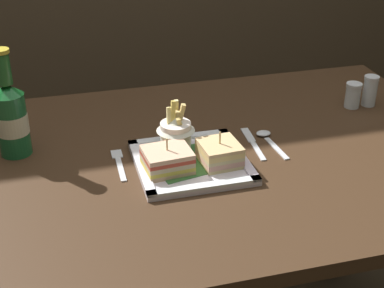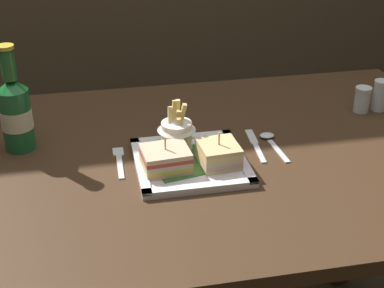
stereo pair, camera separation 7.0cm
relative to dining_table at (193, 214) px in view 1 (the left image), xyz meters
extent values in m
cube|color=#3B2616|center=(0.00, 0.00, 0.14)|extent=(1.33, 0.83, 0.03)
cylinder|color=#49221C|center=(0.58, 0.33, -0.23)|extent=(0.09, 0.09, 0.71)
cube|color=white|center=(-0.02, -0.04, 0.17)|extent=(0.24, 0.24, 0.01)
cube|color=#34682F|center=(-0.02, -0.04, 0.17)|extent=(0.19, 0.16, 0.00)
cube|color=silver|center=(-0.02, -0.15, 0.17)|extent=(0.24, 0.02, 0.01)
cube|color=white|center=(-0.02, 0.07, 0.17)|extent=(0.24, 0.02, 0.01)
cube|color=white|center=(-0.12, -0.04, 0.17)|extent=(0.02, 0.24, 0.01)
cube|color=white|center=(0.09, -0.04, 0.17)|extent=(0.02, 0.24, 0.01)
cube|color=#E2B282|center=(-0.07, -0.06, 0.18)|extent=(0.10, 0.09, 0.01)
cube|color=gold|center=(-0.07, -0.06, 0.18)|extent=(0.10, 0.09, 0.01)
cube|color=#D1B98E|center=(-0.07, -0.06, 0.19)|extent=(0.10, 0.09, 0.01)
cube|color=#BF4330|center=(-0.07, -0.06, 0.20)|extent=(0.10, 0.09, 0.01)
cube|color=#E1B18E|center=(-0.07, -0.06, 0.21)|extent=(0.10, 0.09, 0.01)
cylinder|color=tan|center=(-0.07, -0.06, 0.21)|extent=(0.00, 0.00, 0.07)
cube|color=#DCC282|center=(0.04, -0.06, 0.17)|extent=(0.09, 0.09, 0.01)
cube|color=#DAA28B|center=(0.04, -0.06, 0.18)|extent=(0.09, 0.09, 0.01)
cube|color=#D3C18A|center=(0.04, -0.06, 0.19)|extent=(0.09, 0.09, 0.01)
cube|color=#E8C777|center=(0.04, -0.06, 0.20)|extent=(0.09, 0.09, 0.01)
cube|color=#DEB57B|center=(0.04, -0.06, 0.21)|extent=(0.09, 0.09, 0.01)
cylinder|color=tan|center=(0.04, -0.06, 0.21)|extent=(0.00, 0.00, 0.07)
cylinder|color=white|center=(-0.03, 0.02, 0.20)|extent=(0.07, 0.07, 0.07)
cone|color=silver|center=(-0.03, 0.02, 0.23)|extent=(0.09, 0.09, 0.03)
cube|color=#F8CF78|center=(-0.02, 0.03, 0.24)|extent=(0.02, 0.02, 0.07)
cube|color=#D7B55F|center=(-0.03, 0.01, 0.23)|extent=(0.02, 0.02, 0.05)
cube|color=#DFC156|center=(-0.04, 0.02, 0.25)|extent=(0.02, 0.02, 0.08)
cube|color=#DCC054|center=(-0.04, 0.03, 0.23)|extent=(0.01, 0.01, 0.05)
cube|color=#E3D16D|center=(-0.05, 0.04, 0.24)|extent=(0.01, 0.01, 0.06)
cube|color=#F2D987|center=(-0.05, 0.02, 0.24)|extent=(0.01, 0.03, 0.06)
cube|color=#F3D989|center=(-0.03, 0.04, 0.24)|extent=(0.01, 0.01, 0.07)
cube|color=#EACC84|center=(-0.03, 0.03, 0.23)|extent=(0.01, 0.01, 0.05)
cylinder|color=#1B5C31|center=(-0.38, 0.11, 0.23)|extent=(0.07, 0.07, 0.14)
cone|color=#155D24|center=(-0.38, 0.11, 0.32)|extent=(0.07, 0.07, 0.02)
cylinder|color=#225E29|center=(-0.38, 0.11, 0.36)|extent=(0.03, 0.03, 0.07)
cylinder|color=gold|center=(-0.38, 0.11, 0.40)|extent=(0.04, 0.04, 0.01)
cylinder|color=beige|center=(-0.38, 0.11, 0.23)|extent=(0.07, 0.07, 0.05)
cube|color=silver|center=(-0.17, -0.02, 0.16)|extent=(0.01, 0.10, 0.00)
cube|color=silver|center=(-0.16, 0.05, 0.16)|extent=(0.02, 0.04, 0.00)
cube|color=silver|center=(0.15, -0.02, 0.16)|extent=(0.02, 0.09, 0.00)
cube|color=silver|center=(0.15, 0.06, 0.16)|extent=(0.02, 0.07, 0.00)
cube|color=silver|center=(0.19, -0.02, 0.16)|extent=(0.02, 0.11, 0.00)
ellipsoid|color=silver|center=(0.19, 0.05, 0.17)|extent=(0.04, 0.03, 0.01)
cylinder|color=silver|center=(0.47, 0.14, 0.19)|extent=(0.04, 0.04, 0.06)
cylinder|color=white|center=(0.47, 0.14, 0.18)|extent=(0.03, 0.03, 0.03)
cylinder|color=silver|center=(0.47, 0.14, 0.22)|extent=(0.04, 0.04, 0.01)
cylinder|color=silver|center=(0.52, 0.14, 0.20)|extent=(0.04, 0.04, 0.07)
cylinder|color=#312420|center=(0.52, 0.14, 0.18)|extent=(0.03, 0.03, 0.04)
cylinder|color=silver|center=(0.52, 0.14, 0.24)|extent=(0.04, 0.04, 0.01)
camera|label=1|loc=(-0.29, -1.07, 0.79)|focal=53.41mm
camera|label=2|loc=(-0.22, -1.09, 0.79)|focal=53.41mm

